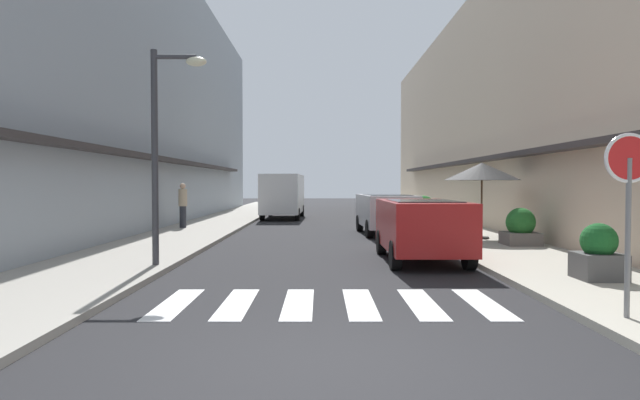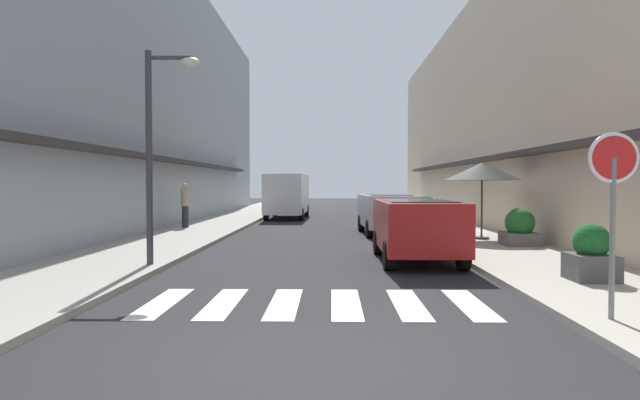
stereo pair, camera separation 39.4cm
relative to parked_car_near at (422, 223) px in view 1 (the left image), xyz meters
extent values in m
plane|color=#232326|center=(-2.27, 9.61, -0.92)|extent=(94.86, 94.86, 0.00)
cube|color=#9E998E|center=(-7.14, 9.61, -0.86)|extent=(3.08, 60.37, 0.12)
cube|color=#ADA899|center=(2.59, 9.61, -0.86)|extent=(3.08, 60.37, 0.12)
cube|color=#939EA8|center=(-11.18, 10.77, 5.00)|extent=(5.00, 40.81, 11.84)
cube|color=#332D2D|center=(-8.43, 10.77, 1.88)|extent=(0.50, 28.56, 0.16)
cube|color=#C6B299|center=(6.63, 10.77, 4.12)|extent=(5.00, 40.81, 10.08)
cube|color=#332D2D|center=(3.88, 10.77, 1.88)|extent=(0.50, 28.56, 0.16)
cube|color=silver|center=(-4.65, -4.59, -0.91)|extent=(0.45, 2.20, 0.01)
cube|color=silver|center=(-3.70, -4.59, -0.91)|extent=(0.45, 2.20, 0.01)
cube|color=silver|center=(-2.75, -4.59, -0.91)|extent=(0.45, 2.20, 0.01)
cube|color=silver|center=(-1.80, -4.59, -0.91)|extent=(0.45, 2.20, 0.01)
cube|color=silver|center=(-0.85, -4.59, -0.91)|extent=(0.45, 2.20, 0.01)
cube|color=silver|center=(0.10, -4.59, -0.91)|extent=(0.45, 2.20, 0.01)
cube|color=maroon|center=(0.00, 0.04, -0.04)|extent=(1.76, 4.00, 1.13)
cube|color=black|center=(0.00, -0.16, 0.27)|extent=(1.47, 2.24, 0.56)
cylinder|color=black|center=(-0.80, 1.35, -0.60)|extent=(0.22, 0.64, 0.64)
cylinder|color=black|center=(0.79, 1.36, -0.60)|extent=(0.22, 0.64, 0.64)
cylinder|color=black|center=(-0.79, -1.28, -0.60)|extent=(0.22, 0.64, 0.64)
cylinder|color=black|center=(0.80, -1.28, -0.60)|extent=(0.22, 0.64, 0.64)
cube|color=silver|center=(0.00, 6.97, -0.04)|extent=(1.95, 4.15, 1.13)
cube|color=black|center=(0.00, 6.76, 0.27)|extent=(1.58, 2.35, 0.56)
cylinder|color=black|center=(-0.86, 8.27, -0.60)|extent=(0.25, 0.65, 0.64)
cylinder|color=black|center=(0.73, 8.35, -0.60)|extent=(0.25, 0.65, 0.64)
cylinder|color=black|center=(-0.73, 5.59, -0.60)|extent=(0.25, 0.65, 0.64)
cylinder|color=black|center=(0.86, 5.67, -0.60)|extent=(0.25, 0.65, 0.64)
cube|color=silver|center=(-4.40, 16.25, 0.41)|extent=(2.10, 5.45, 2.03)
cube|color=black|center=(-4.40, 15.98, 1.17)|extent=(1.72, 3.07, 0.56)
cylinder|color=black|center=(-5.24, 18.06, -0.60)|extent=(0.24, 0.65, 0.64)
cylinder|color=black|center=(-3.45, 18.01, -0.60)|extent=(0.24, 0.65, 0.64)
cylinder|color=black|center=(-5.34, 14.50, -0.60)|extent=(0.24, 0.65, 0.64)
cylinder|color=black|center=(-3.55, 14.45, -0.60)|extent=(0.24, 0.65, 0.64)
cylinder|color=slate|center=(1.57, -5.91, 0.23)|extent=(0.07, 0.07, 2.07)
cylinder|color=red|center=(1.57, -5.91, 1.27)|extent=(0.64, 0.03, 0.64)
torus|color=white|center=(1.57, -5.91, 1.27)|extent=(0.65, 0.05, 0.65)
cylinder|color=#38383D|center=(-5.95, -1.29, 1.49)|extent=(0.14, 0.14, 4.59)
cylinder|color=#38383D|center=(-5.50, -1.29, 3.64)|extent=(0.90, 0.10, 0.10)
ellipsoid|color=beige|center=(-5.05, -1.29, 3.54)|extent=(0.44, 0.28, 0.20)
cylinder|color=#262626|center=(2.71, 4.27, -0.77)|extent=(0.48, 0.48, 0.06)
cylinder|color=#4C3823|center=(2.71, 4.27, 0.26)|extent=(0.06, 0.06, 2.13)
cone|color=black|center=(2.71, 4.27, 1.33)|extent=(2.36, 2.36, 0.55)
cube|color=#4C4C4C|center=(2.65, -3.09, -0.56)|extent=(0.77, 0.77, 0.48)
sphere|color=#195623|center=(2.65, -3.09, -0.10)|extent=(0.64, 0.64, 0.64)
cube|color=slate|center=(3.30, 2.52, -0.62)|extent=(0.95, 0.95, 0.36)
sphere|color=#236628|center=(3.30, 2.52, -0.15)|extent=(0.82, 0.82, 0.82)
cube|color=slate|center=(1.95, 9.94, -0.60)|extent=(0.94, 0.94, 0.41)
sphere|color=#236628|center=(1.95, 9.94, -0.05)|extent=(0.99, 0.99, 0.99)
cylinder|color=#282B33|center=(-7.86, 8.58, -0.37)|extent=(0.26, 0.26, 0.86)
cylinder|color=tan|center=(-7.86, 8.58, 0.39)|extent=(0.34, 0.34, 0.68)
sphere|color=tan|center=(-7.86, 8.58, 0.85)|extent=(0.23, 0.23, 0.23)
camera|label=1|loc=(-2.42, -12.91, 0.93)|focal=30.50mm
camera|label=2|loc=(-2.02, -12.91, 0.93)|focal=30.50mm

